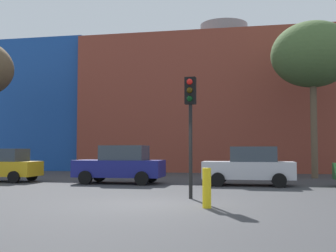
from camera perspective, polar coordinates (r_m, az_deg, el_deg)
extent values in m
plane|color=#38383A|center=(12.51, -2.14, -10.59)|extent=(200.00, 200.00, 0.00)
cube|color=brown|center=(35.59, 7.70, 2.42)|extent=(21.33, 11.94, 10.28)
cube|color=#19479E|center=(39.45, -14.82, 2.11)|extent=(8.93, 10.75, 10.52)
cylinder|color=slate|center=(36.72, 7.63, 12.00)|extent=(4.00, 4.00, 2.00)
cube|color=gold|center=(22.86, -21.84, -5.41)|extent=(3.85, 1.65, 0.73)
cube|color=#333D47|center=(22.72, -21.31, -3.71)|extent=(1.92, 1.46, 0.64)
cylinder|color=black|center=(21.51, -20.29, -6.57)|extent=(0.59, 0.20, 0.59)
cylinder|color=black|center=(22.97, -18.10, -6.39)|extent=(0.59, 0.20, 0.59)
cube|color=navy|center=(20.19, -6.66, -5.77)|extent=(4.18, 1.79, 0.80)
cube|color=#333D47|center=(20.09, -5.97, -3.65)|extent=(2.09, 1.59, 0.70)
cylinder|color=black|center=(19.80, -11.22, -6.93)|extent=(0.64, 0.22, 0.64)
cylinder|color=black|center=(21.51, -9.36, -6.66)|extent=(0.64, 0.22, 0.64)
cylinder|color=black|center=(18.96, -3.61, -7.15)|extent=(0.64, 0.22, 0.64)
cylinder|color=black|center=(20.73, -2.33, -6.83)|extent=(0.64, 0.22, 0.64)
cube|color=silver|center=(19.25, 10.87, -5.93)|extent=(4.03, 1.73, 0.77)
cube|color=#333D47|center=(19.23, 11.57, -3.77)|extent=(2.02, 1.54, 0.67)
cylinder|color=black|center=(18.43, 6.82, -7.28)|extent=(0.61, 0.21, 0.61)
cylinder|color=black|center=(20.20, 7.18, -6.93)|extent=(0.61, 0.21, 0.61)
cylinder|color=black|center=(18.43, 14.95, -7.19)|extent=(0.61, 0.21, 0.61)
cylinder|color=black|center=(20.19, 14.60, -6.85)|extent=(0.61, 0.21, 0.61)
cylinder|color=black|center=(13.77, 3.10, -3.44)|extent=(0.12, 0.12, 3.10)
cube|color=black|center=(13.91, 3.08, 4.83)|extent=(0.37, 0.26, 0.90)
sphere|color=red|center=(13.82, 2.96, 6.06)|extent=(0.20, 0.20, 0.20)
sphere|color=#3C2905|center=(13.78, 2.96, 4.91)|extent=(0.20, 0.20, 0.20)
sphere|color=black|center=(13.74, 2.97, 3.76)|extent=(0.20, 0.20, 0.20)
cylinder|color=brown|center=(25.24, 19.30, -0.15)|extent=(0.37, 0.37, 5.81)
ellipsoid|color=#476033|center=(25.81, 19.12, 9.21)|extent=(4.72, 4.72, 3.78)
cylinder|color=yellow|center=(11.62, 5.31, -8.42)|extent=(0.24, 0.24, 1.09)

